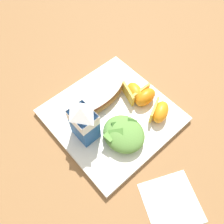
{
  "coord_description": "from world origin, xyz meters",
  "views": [
    {
      "loc": [
        -0.22,
        0.2,
        0.51
      ],
      "look_at": [
        0.0,
        0.0,
        0.03
      ],
      "focal_mm": 37.05,
      "sensor_mm": 36.0,
      "label": 1
    }
  ],
  "objects": [
    {
      "name": "milk_carton",
      "position": [
        0.0,
        0.08,
        0.08
      ],
      "size": [
        0.06,
        0.04,
        0.11
      ],
      "color": "#23569E",
      "rests_on": "white_plate"
    },
    {
      "name": "orange_wedge_middle",
      "position": [
        -0.03,
        -0.09,
        0.04
      ],
      "size": [
        0.04,
        0.06,
        0.04
      ],
      "color": "orange",
      "rests_on": "white_plate"
    },
    {
      "name": "green_salad_pile",
      "position": [
        -0.07,
        0.02,
        0.04
      ],
      "size": [
        0.1,
        0.09,
        0.04
      ],
      "color": "#5B8E3D",
      "rests_on": "white_plate"
    },
    {
      "name": "cheesy_pizza_bread",
      "position": [
        0.06,
        -0.0,
        0.03
      ],
      "size": [
        0.08,
        0.17,
        0.04
      ],
      "color": "#A87038",
      "rests_on": "white_plate"
    },
    {
      "name": "ground",
      "position": [
        0.0,
        0.0,
        0.0
      ],
      "size": [
        3.0,
        3.0,
        0.0
      ],
      "primitive_type": "plane",
      "color": "olive"
    },
    {
      "name": "white_plate",
      "position": [
        0.0,
        0.0,
        0.01
      ],
      "size": [
        0.28,
        0.28,
        0.02
      ],
      "primitive_type": "cube",
      "color": "white",
      "rests_on": "ground"
    },
    {
      "name": "orange_wedge_rear",
      "position": [
        0.01,
        -0.08,
        0.04
      ],
      "size": [
        0.07,
        0.05,
        0.04
      ],
      "color": "orange",
      "rests_on": "white_plate"
    },
    {
      "name": "orange_wedge_front",
      "position": [
        -0.08,
        -0.08,
        0.04
      ],
      "size": [
        0.06,
        0.07,
        0.04
      ],
      "color": "orange",
      "rests_on": "white_plate"
    },
    {
      "name": "paper_napkin",
      "position": [
        -0.23,
        0.04,
        0.0
      ],
      "size": [
        0.15,
        0.15,
        0.0
      ],
      "primitive_type": "cube",
      "rotation": [
        0.0,
        0.0,
        -0.43
      ],
      "color": "white",
      "rests_on": "ground"
    }
  ]
}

